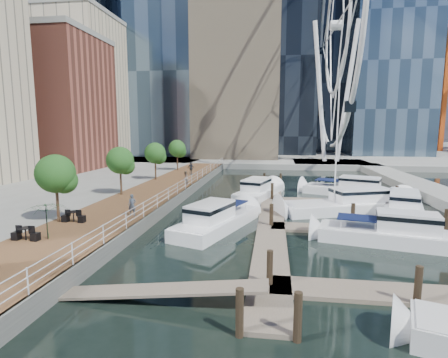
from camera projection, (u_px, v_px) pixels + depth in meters
name	position (u px, v px, depth m)	size (l,w,h in m)	color
ground	(213.00, 267.00, 18.51)	(520.00, 520.00, 0.00)	black
boardwalk	(149.00, 198.00, 34.39)	(6.00, 60.00, 1.00)	brown
seawall	(179.00, 199.00, 33.97)	(0.25, 60.00, 1.00)	#595954
land_far	(264.00, 149.00, 118.38)	(200.00, 114.00, 1.00)	gray
breakwater	(442.00, 196.00, 35.25)	(4.00, 60.00, 1.00)	gray
pier	(330.00, 164.00, 67.44)	(14.00, 12.00, 1.00)	gray
railing	(177.00, 189.00, 33.84)	(0.10, 60.00, 1.05)	white
floating_docks	(336.00, 217.00, 27.11)	(16.00, 34.00, 2.60)	#6D6051
midrise_condos	(4.00, 83.00, 47.54)	(19.00, 67.00, 28.00)	#BCAD8E
ferris_wheel	(336.00, 26.00, 63.80)	(5.80, 45.60, 47.80)	white
street_trees	(120.00, 160.00, 33.20)	(2.60, 42.60, 4.60)	#3F2B1C
cafe_tables	(5.00, 246.00, 17.80)	(2.50, 13.70, 0.74)	black
yacht_foreground	(388.00, 244.00, 22.27)	(2.49, 9.29, 2.15)	white
pedestrian_near	(132.00, 205.00, 25.36)	(0.58, 0.38, 1.58)	#434C5A
pedestrian_mid	(185.00, 178.00, 39.18)	(0.77, 0.60, 1.59)	#7E6757
pedestrian_far	(191.00, 168.00, 47.85)	(1.05, 0.44, 1.79)	#343941
moored_yachts	(337.00, 213.00, 30.55)	(21.20, 33.98, 11.50)	white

